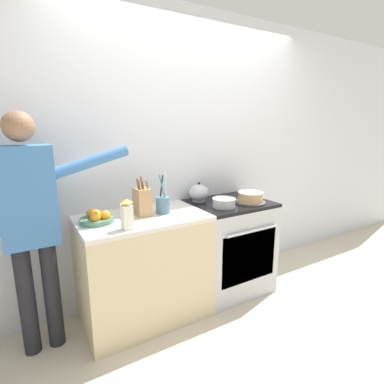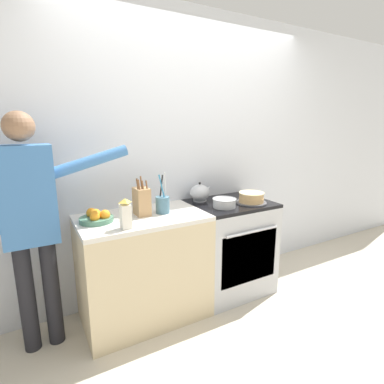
{
  "view_description": "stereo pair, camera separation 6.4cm",
  "coord_description": "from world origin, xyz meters",
  "px_view_note": "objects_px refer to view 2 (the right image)",
  "views": [
    {
      "loc": [
        -1.44,
        -1.83,
        1.59
      ],
      "look_at": [
        -0.18,
        0.28,
        1.03
      ],
      "focal_mm": 28.0,
      "sensor_mm": 36.0,
      "label": 1
    },
    {
      "loc": [
        -1.38,
        -1.86,
        1.59
      ],
      "look_at": [
        -0.18,
        0.28,
        1.03
      ],
      "focal_mm": 28.0,
      "sensor_mm": 36.0,
      "label": 2
    }
  ],
  "objects_px": {
    "tea_kettle": "(200,193)",
    "fruit_bowl": "(96,217)",
    "mixing_bowl": "(224,203)",
    "milk_carton": "(126,214)",
    "layer_cake": "(251,198)",
    "utensil_crock": "(163,204)",
    "knife_block": "(142,201)",
    "person_baker": "(31,214)",
    "stove_range": "(229,246)"
  },
  "relations": [
    {
      "from": "tea_kettle",
      "to": "fruit_bowl",
      "type": "height_order",
      "value": "tea_kettle"
    },
    {
      "from": "mixing_bowl",
      "to": "milk_carton",
      "type": "bearing_deg",
      "value": -173.26
    },
    {
      "from": "mixing_bowl",
      "to": "milk_carton",
      "type": "distance_m",
      "value": 0.92
    },
    {
      "from": "layer_cake",
      "to": "utensil_crock",
      "type": "relative_size",
      "value": 0.84
    },
    {
      "from": "utensil_crock",
      "to": "milk_carton",
      "type": "relative_size",
      "value": 1.56
    },
    {
      "from": "tea_kettle",
      "to": "mixing_bowl",
      "type": "distance_m",
      "value": 0.31
    },
    {
      "from": "knife_block",
      "to": "utensil_crock",
      "type": "bearing_deg",
      "value": -12.37
    },
    {
      "from": "utensil_crock",
      "to": "person_baker",
      "type": "height_order",
      "value": "person_baker"
    },
    {
      "from": "fruit_bowl",
      "to": "milk_carton",
      "type": "height_order",
      "value": "milk_carton"
    },
    {
      "from": "knife_block",
      "to": "milk_carton",
      "type": "xyz_separation_m",
      "value": [
        -0.21,
        -0.25,
        -0.01
      ]
    },
    {
      "from": "fruit_bowl",
      "to": "milk_carton",
      "type": "bearing_deg",
      "value": -58.92
    },
    {
      "from": "layer_cake",
      "to": "tea_kettle",
      "type": "xyz_separation_m",
      "value": [
        -0.37,
        0.3,
        0.03
      ]
    },
    {
      "from": "knife_block",
      "to": "milk_carton",
      "type": "relative_size",
      "value": 1.46
    },
    {
      "from": "tea_kettle",
      "to": "milk_carton",
      "type": "bearing_deg",
      "value": -154.27
    },
    {
      "from": "fruit_bowl",
      "to": "person_baker",
      "type": "distance_m",
      "value": 0.43
    },
    {
      "from": "knife_block",
      "to": "layer_cake",
      "type": "bearing_deg",
      "value": -8.52
    },
    {
      "from": "utensil_crock",
      "to": "person_baker",
      "type": "xyz_separation_m",
      "value": [
        -0.94,
        0.04,
        0.05
      ]
    },
    {
      "from": "layer_cake",
      "to": "tea_kettle",
      "type": "height_order",
      "value": "tea_kettle"
    },
    {
      "from": "stove_range",
      "to": "knife_block",
      "type": "relative_size",
      "value": 2.81
    },
    {
      "from": "mixing_bowl",
      "to": "knife_block",
      "type": "distance_m",
      "value": 0.72
    },
    {
      "from": "tea_kettle",
      "to": "utensil_crock",
      "type": "bearing_deg",
      "value": -157.78
    },
    {
      "from": "knife_block",
      "to": "fruit_bowl",
      "type": "relative_size",
      "value": 1.27
    },
    {
      "from": "knife_block",
      "to": "person_baker",
      "type": "height_order",
      "value": "person_baker"
    },
    {
      "from": "utensil_crock",
      "to": "milk_carton",
      "type": "distance_m",
      "value": 0.43
    },
    {
      "from": "stove_range",
      "to": "mixing_bowl",
      "type": "xyz_separation_m",
      "value": [
        -0.15,
        -0.11,
        0.48
      ]
    },
    {
      "from": "stove_range",
      "to": "utensil_crock",
      "type": "distance_m",
      "value": 0.86
    },
    {
      "from": "mixing_bowl",
      "to": "fruit_bowl",
      "type": "relative_size",
      "value": 0.85
    },
    {
      "from": "tea_kettle",
      "to": "knife_block",
      "type": "xyz_separation_m",
      "value": [
        -0.63,
        -0.15,
        0.03
      ]
    },
    {
      "from": "knife_block",
      "to": "milk_carton",
      "type": "bearing_deg",
      "value": -129.92
    },
    {
      "from": "mixing_bowl",
      "to": "fruit_bowl",
      "type": "bearing_deg",
      "value": 172.61
    },
    {
      "from": "layer_cake",
      "to": "knife_block",
      "type": "height_order",
      "value": "knife_block"
    },
    {
      "from": "utensil_crock",
      "to": "fruit_bowl",
      "type": "distance_m",
      "value": 0.52
    },
    {
      "from": "stove_range",
      "to": "milk_carton",
      "type": "bearing_deg",
      "value": -168.25
    },
    {
      "from": "stove_range",
      "to": "tea_kettle",
      "type": "height_order",
      "value": "tea_kettle"
    },
    {
      "from": "layer_cake",
      "to": "fruit_bowl",
      "type": "relative_size",
      "value": 1.14
    },
    {
      "from": "tea_kettle",
      "to": "knife_block",
      "type": "distance_m",
      "value": 0.65
    },
    {
      "from": "tea_kettle",
      "to": "person_baker",
      "type": "height_order",
      "value": "person_baker"
    },
    {
      "from": "mixing_bowl",
      "to": "knife_block",
      "type": "height_order",
      "value": "knife_block"
    },
    {
      "from": "tea_kettle",
      "to": "fruit_bowl",
      "type": "bearing_deg",
      "value": -170.77
    },
    {
      "from": "stove_range",
      "to": "knife_block",
      "type": "height_order",
      "value": "knife_block"
    },
    {
      "from": "tea_kettle",
      "to": "milk_carton",
      "type": "height_order",
      "value": "milk_carton"
    },
    {
      "from": "mixing_bowl",
      "to": "person_baker",
      "type": "distance_m",
      "value": 1.49
    },
    {
      "from": "tea_kettle",
      "to": "person_baker",
      "type": "xyz_separation_m",
      "value": [
        -1.41,
        -0.15,
        0.04
      ]
    },
    {
      "from": "mixing_bowl",
      "to": "knife_block",
      "type": "relative_size",
      "value": 0.67
    },
    {
      "from": "utensil_crock",
      "to": "fruit_bowl",
      "type": "xyz_separation_m",
      "value": [
        -0.52,
        0.03,
        -0.04
      ]
    },
    {
      "from": "tea_kettle",
      "to": "milk_carton",
      "type": "xyz_separation_m",
      "value": [
        -0.84,
        -0.41,
        0.03
      ]
    },
    {
      "from": "knife_block",
      "to": "milk_carton",
      "type": "distance_m",
      "value": 0.33
    },
    {
      "from": "stove_range",
      "to": "milk_carton",
      "type": "xyz_separation_m",
      "value": [
        -1.06,
        -0.22,
        0.54
      ]
    },
    {
      "from": "milk_carton",
      "to": "mixing_bowl",
      "type": "bearing_deg",
      "value": 6.74
    },
    {
      "from": "stove_range",
      "to": "layer_cake",
      "type": "bearing_deg",
      "value": -39.48
    }
  ]
}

